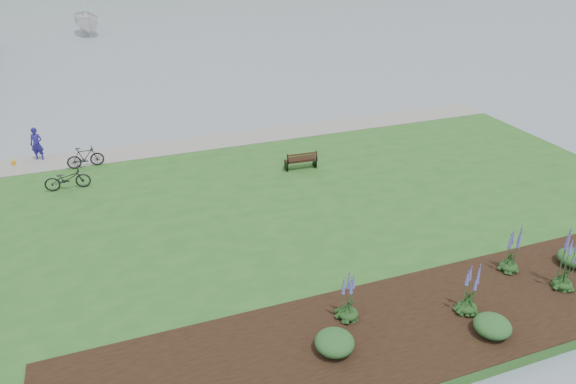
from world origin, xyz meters
The scene contains 17 objects.
ground centered at (0.00, 0.00, 0.00)m, with size 600.00×600.00×0.00m, color gray.
lawn centered at (0.00, -2.00, 0.20)m, with size 34.00×20.00×0.40m, color #24571F.
shoreline_path centered at (0.00, 6.90, 0.42)m, with size 34.00×2.20×0.03m, color gray.
garden_bed centered at (3.00, -9.80, 0.42)m, with size 24.00×4.40×0.04m, color black.
park_bench centered at (2.69, 1.81, 0.87)m, with size 1.56×0.72×0.95m.
person centered at (-9.48, 7.50, 1.41)m, with size 0.74×0.51×2.03m, color navy.
bicycle_a centered at (-8.04, 3.40, 0.92)m, with size 1.97×0.69×1.03m, color black.
bicycle_b centered at (-7.24, 5.71, 0.93)m, with size 1.75×0.51×1.06m, color black.
sailboat centered at (-6.40, 47.32, 0.00)m, with size 11.25×11.46×29.67m, color silver.
pannier centered at (-10.68, 7.20, 0.54)m, with size 0.16×0.26×0.27m, color orange.
echium_0 centered at (3.53, -9.90, 1.15)m, with size 0.62×0.62×1.80m.
echium_1 centered at (6.25, -8.61, 1.19)m, with size 0.62×0.62×1.88m.
echium_2 centered at (7.22, -10.00, 1.40)m, with size 0.62×0.62×2.24m.
echium_4 centered at (-0.02, -8.91, 1.20)m, with size 0.62×0.62×1.90m.
shrub_0 centered at (-0.97, -10.00, 0.72)m, with size 1.12×1.12×0.56m, color #1E4C21.
shrub_1 centered at (3.59, -10.95, 0.71)m, with size 1.08×1.08×0.54m, color #1E4C21.
shrub_2 centered at (8.61, -9.10, 0.71)m, with size 1.07×1.07×0.53m, color #1E4C21.
Camera 1 is at (-5.89, -19.64, 10.85)m, focal length 32.00 mm.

